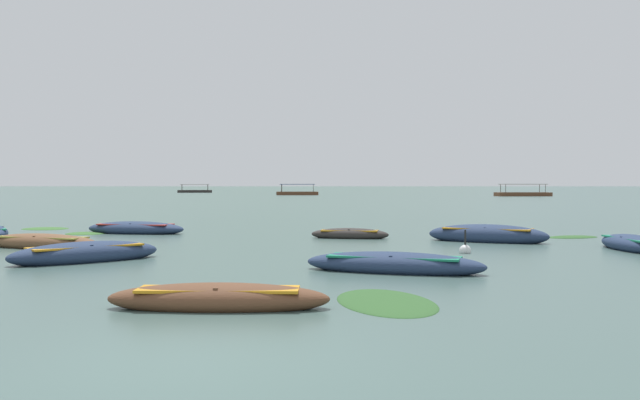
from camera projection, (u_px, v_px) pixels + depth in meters
ground_plane at (349, 186)px, 1506.46m from camera, size 6000.00×6000.00×0.00m
mountain_1 at (253, 108)px, 2235.22m from camera, size 2076.50×2076.50×516.10m
mountain_2 at (571, 129)px, 2091.58m from camera, size 1213.43×1213.43×355.33m
rowboat_1 at (350, 234)px, 27.07m from camera, size 3.27×1.41×0.52m
rowboat_2 at (136, 229)px, 29.81m from camera, size 4.75×2.25×0.67m
rowboat_3 at (42, 242)px, 22.88m from camera, size 4.69×2.41×0.62m
rowboat_5 at (219, 298)px, 11.68m from camera, size 3.93×1.09×0.56m
rowboat_8 at (394, 264)px, 16.60m from camera, size 4.69×2.40×0.63m
rowboat_9 at (487, 235)px, 25.43m from camera, size 4.72×3.11×0.83m
rowboat_10 at (86, 254)px, 18.91m from camera, size 4.03×3.88×0.71m
rowboat_12 at (633, 244)px, 22.14m from camera, size 1.55×3.90×0.64m
ferry_0 at (298, 193)px, 142.90m from camera, size 9.05×3.30×2.54m
ferry_1 at (195, 191)px, 187.12m from camera, size 9.78×4.63×2.54m
ferry_2 at (523, 194)px, 129.16m from camera, size 10.66×4.93×2.54m
mooring_buoy at (465, 250)px, 21.19m from camera, size 0.38×0.38×0.86m
weed_patch_0 at (45, 229)px, 32.82m from camera, size 2.65×2.43×0.14m
weed_patch_1 at (572, 237)px, 27.53m from camera, size 2.62×2.02×0.14m
weed_patch_2 at (386, 302)px, 12.30m from camera, size 2.36×3.36×0.14m
weed_patch_5 at (86, 234)px, 29.59m from camera, size 1.86×1.83×0.14m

